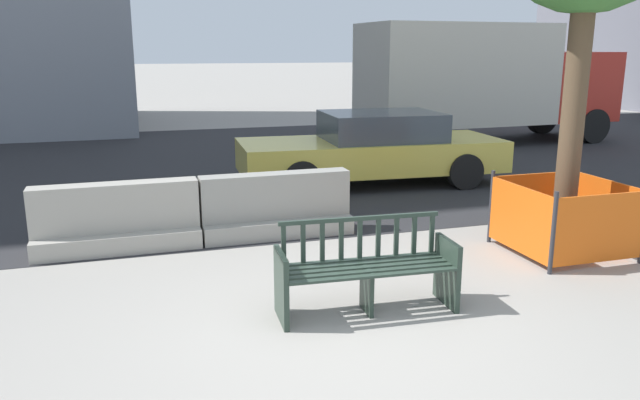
% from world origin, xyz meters
% --- Properties ---
extents(ground_plane, '(200.00, 200.00, 0.00)m').
position_xyz_m(ground_plane, '(0.00, 0.00, 0.00)').
color(ground_plane, gray).
extents(street_asphalt, '(120.00, 12.00, 0.01)m').
position_xyz_m(street_asphalt, '(0.00, 8.70, 0.00)').
color(street_asphalt, '#28282B').
rests_on(street_asphalt, ground).
extents(street_bench, '(1.72, 0.62, 0.88)m').
position_xyz_m(street_bench, '(0.39, 0.43, 0.40)').
color(street_bench, '#28382D').
rests_on(street_bench, ground).
extents(jersey_barrier_centre, '(2.01, 0.70, 0.84)m').
position_xyz_m(jersey_barrier_centre, '(0.15, 3.15, 0.34)').
color(jersey_barrier_centre, gray).
rests_on(jersey_barrier_centre, ground).
extents(jersey_barrier_left, '(2.01, 0.70, 0.84)m').
position_xyz_m(jersey_barrier_left, '(-1.88, 3.11, 0.34)').
color(jersey_barrier_left, '#9E998E').
rests_on(jersey_barrier_left, ground).
extents(construction_fence, '(1.29, 1.29, 0.94)m').
position_xyz_m(construction_fence, '(3.33, 1.37, 0.47)').
color(construction_fence, '#2D2D33').
rests_on(construction_fence, ground).
extents(car_taxi_near, '(4.88, 2.10, 1.32)m').
position_xyz_m(car_taxi_near, '(2.61, 5.79, 0.65)').
color(car_taxi_near, '#DBC64C').
rests_on(car_taxi_near, ground).
extents(delivery_truck, '(6.88, 2.55, 3.05)m').
position_xyz_m(delivery_truck, '(7.22, 9.73, 1.69)').
color(delivery_truck, '#B2281E').
rests_on(delivery_truck, ground).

